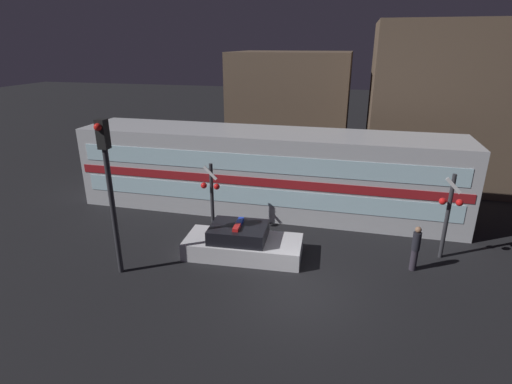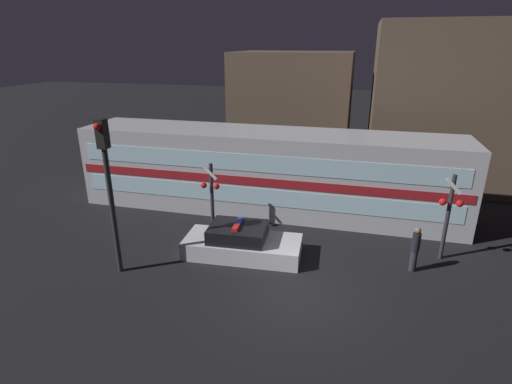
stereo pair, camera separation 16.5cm
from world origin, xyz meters
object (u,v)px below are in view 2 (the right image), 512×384
Objects in this scene: police_car at (241,243)px; pedestrian at (415,249)px; train at (267,171)px; crossing_signal_near at (449,213)px; traffic_light_corner at (108,181)px.

pedestrian is (5.99, 0.42, 0.36)m from police_car.
crossing_signal_near is (7.18, -3.00, -0.02)m from train.
police_car is at bearing -176.01° from pedestrian.
pedestrian is at bearing 14.61° from traffic_light_corner.
police_car is 6.01m from pedestrian.
train is at bearing 146.05° from pedestrian.
crossing_signal_near is 0.61× the size of traffic_light_corner.
traffic_light_corner is at bearing -161.36° from crossing_signal_near.
crossing_signal_near reaches higher than pedestrian.
crossing_signal_near is (7.07, 1.53, 1.34)m from police_car.
pedestrian is 1.83m from crossing_signal_near.
traffic_light_corner is (-9.70, -2.53, 2.43)m from pedestrian.
train is 3.95× the size of police_car.
police_car is at bearing -88.63° from train.
train reaches higher than crossing_signal_near.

